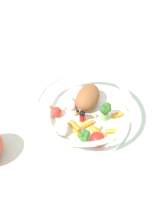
% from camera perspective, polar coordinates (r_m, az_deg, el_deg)
% --- Properties ---
extents(ground_plane, '(2.40, 2.40, 0.00)m').
position_cam_1_polar(ground_plane, '(0.72, -0.78, -1.81)').
color(ground_plane, silver).
extents(food_container, '(0.22, 0.22, 0.06)m').
position_cam_1_polar(food_container, '(0.70, -0.18, -0.03)').
color(food_container, white).
rests_on(food_container, ground_plane).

